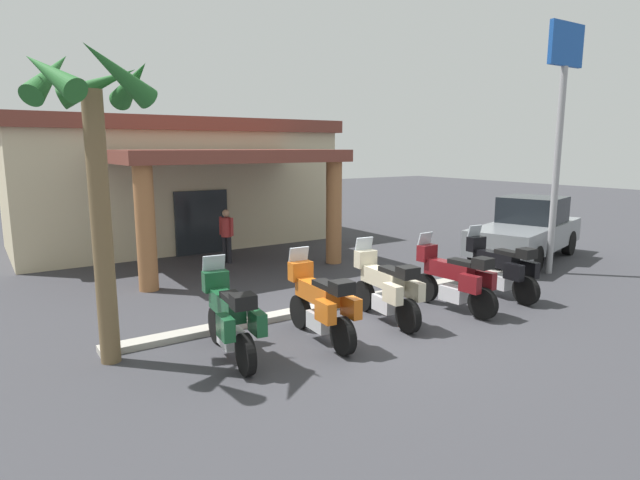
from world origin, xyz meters
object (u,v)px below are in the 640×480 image
(pedestrian, at_px, (226,232))
(roadside_sign, at_px, (561,109))
(palm_tree_roadside, at_px, (95,133))
(motel_building, at_px, (176,181))
(motorcycle_cream, at_px, (386,288))
(motorcycle_orange, at_px, (321,304))
(motorcycle_green, at_px, (230,318))
(pickup_truck_gray, at_px, (527,230))
(motorcycle_black, at_px, (500,268))
(motorcycle_maroon, at_px, (454,279))

(pedestrian, distance_m, roadside_sign, 10.03)
(roadside_sign, bearing_deg, palm_tree_roadside, 178.38)
(motel_building, xyz_separation_m, roadside_sign, (7.15, -10.41, 2.20))
(motorcycle_cream, bearing_deg, motorcycle_orange, 102.17)
(motorcycle_green, height_order, pickup_truck_gray, pickup_truck_gray)
(motorcycle_green, xyz_separation_m, motorcycle_black, (6.79, -0.13, 0.00))
(pedestrian, bearing_deg, palm_tree_roadside, -154.00)
(motorcycle_green, relative_size, motorcycle_black, 1.00)
(motorcycle_orange, distance_m, roadside_sign, 9.12)
(motorcycle_maroon, relative_size, roadside_sign, 0.33)
(motorcycle_maroon, bearing_deg, palm_tree_roadside, 75.84)
(motel_building, height_order, motorcycle_orange, motel_building)
(pedestrian, distance_m, pickup_truck_gray, 9.37)
(motel_building, xyz_separation_m, pickup_truck_gray, (8.22, -8.91, -1.35))
(pedestrian, bearing_deg, motorcycle_maroon, -98.83)
(motorcycle_green, bearing_deg, pedestrian, -17.08)
(motorcycle_maroon, bearing_deg, motorcycle_green, 83.19)
(motel_building, xyz_separation_m, motorcycle_green, (-2.80, -11.06, -1.59))
(pedestrian, bearing_deg, roadside_sign, -67.31)
(motel_building, distance_m, pedestrian, 4.40)
(motel_building, bearing_deg, roadside_sign, -55.94)
(motorcycle_green, xyz_separation_m, motorcycle_maroon, (5.09, -0.25, 0.00))
(motorcycle_green, xyz_separation_m, pickup_truck_gray, (11.02, 2.15, 0.24))
(motorcycle_green, relative_size, roadside_sign, 0.33)
(motorcycle_orange, xyz_separation_m, motorcycle_maroon, (3.40, -0.07, 0.00))
(palm_tree_roadside, height_order, roadside_sign, roadside_sign)
(motorcycle_maroon, bearing_deg, roadside_sign, -83.50)
(motorcycle_green, bearing_deg, motorcycle_orange, -90.09)
(motorcycle_black, bearing_deg, motorcycle_maroon, 97.50)
(motel_building, relative_size, motorcycle_cream, 5.11)
(motorcycle_cream, relative_size, pickup_truck_gray, 0.40)
(motorcycle_cream, relative_size, motorcycle_black, 1.00)
(motorcycle_black, xyz_separation_m, pickup_truck_gray, (4.23, 2.28, 0.24))
(motorcycle_orange, height_order, palm_tree_roadside, palm_tree_roadside)
(palm_tree_roadside, bearing_deg, motorcycle_maroon, -10.20)
(motel_building, relative_size, motorcycle_black, 5.11)
(motorcycle_orange, xyz_separation_m, palm_tree_roadside, (-3.41, 1.15, 3.01))
(motorcycle_maroon, distance_m, motorcycle_black, 1.70)
(motorcycle_black, relative_size, palm_tree_roadside, 0.44)
(motorcycle_orange, bearing_deg, palm_tree_roadside, 74.76)
(motorcycle_cream, height_order, pickup_truck_gray, pickup_truck_gray)
(motorcycle_black, height_order, palm_tree_roadside, palm_tree_roadside)
(motel_building, distance_m, motorcycle_green, 11.52)
(motel_building, height_order, motorcycle_black, motel_building)
(motorcycle_green, distance_m, pickup_truck_gray, 11.23)
(motorcycle_green, xyz_separation_m, pedestrian, (2.92, 6.87, 0.25))
(motel_building, height_order, pickup_truck_gray, motel_building)
(motorcycle_maroon, height_order, palm_tree_roadside, palm_tree_roadside)
(motorcycle_cream, height_order, motorcycle_black, same)
(motorcycle_orange, xyz_separation_m, pickup_truck_gray, (9.33, 2.33, 0.24))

